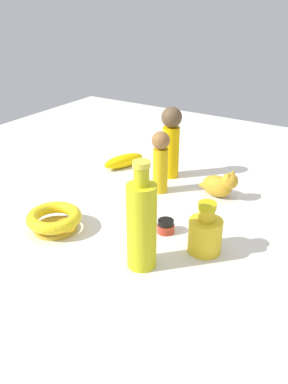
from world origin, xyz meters
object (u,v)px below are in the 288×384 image
nail_polish_jar (166,226)px  person_figure_child (160,160)px  bottle_short (205,233)px  person_figure_adult (171,140)px  bowl (54,219)px  banana (124,161)px  bottle_tall (142,224)px  cat_figurine (220,184)px

nail_polish_jar → person_figure_child: bearing=-146.3°
bottle_short → person_figure_child: bearing=-131.5°
person_figure_child → bottle_short: person_figure_child is taller
person_figure_adult → bottle_short: (0.35, 0.29, -0.08)m
bowl → banana: bowl is taller
bottle_tall → bottle_short: bottle_tall is taller
bowl → bottle_tall: (0.01, 0.28, 0.08)m
bottle_short → bowl: bearing=-72.3°
cat_figurine → bottle_short: bearing=16.0°
cat_figurine → person_figure_child: bearing=-69.7°
bottle_tall → bowl: bearing=-91.7°
bottle_short → bottle_tall: bearing=-37.4°
bowl → banana: 0.46m
cat_figurine → nail_polish_jar: size_ratio=2.88×
person_figure_adult → banana: size_ratio=1.49×
bottle_short → cat_figurine: bearing=-164.0°
bowl → nail_polish_jar: 0.29m
bottle_tall → cat_figurine: bottle_tall is taller
bottle_tall → banana: (-0.46, -0.37, -0.09)m
bottle_tall → cat_figurine: 0.42m
bowl → person_figure_adult: (-0.47, 0.09, 0.10)m
nail_polish_jar → bottle_short: 0.13m
bowl → person_figure_child: (-0.35, 0.12, 0.07)m
person_figure_child → person_figure_adult: size_ratio=0.82×
banana → bottle_tall: bearing=60.6°
person_figure_child → banana: size_ratio=1.22×
person_figure_child → nail_polish_jar: 0.26m
cat_figurine → bottle_short: (0.29, 0.08, 0.01)m
nail_polish_jar → bottle_short: bottle_short is taller
person_figure_child → bottle_short: bearing=48.5°
bowl → cat_figurine: (-0.41, 0.29, 0.01)m
banana → bottle_short: bottle_short is taller
bowl → cat_figurine: cat_figurine is taller
bowl → cat_figurine: size_ratio=1.10×
bowl → cat_figurine: 0.50m
person_figure_child → banana: bearing=-115.9°
person_figure_child → bottle_tall: 0.39m
person_figure_adult → banana: (0.02, -0.18, -0.11)m
bottle_tall → banana: size_ratio=1.62×
banana → nail_polish_jar: (0.30, 0.34, -0.01)m
bowl → person_figure_adult: 0.48m
bowl → bottle_tall: bearing=88.3°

